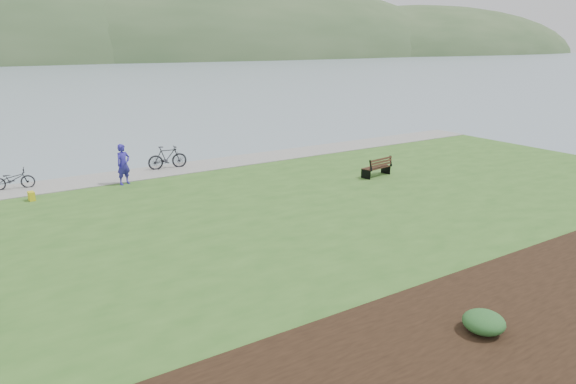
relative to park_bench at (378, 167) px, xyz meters
The scene contains 10 objects.
ground 5.31m from the park_bench, behind, with size 600.00×600.00×0.00m, color slate.
lawn 5.95m from the park_bench, 150.91° to the right, with size 34.00×20.00×0.40m, color #305C20.
shoreline_path 7.95m from the park_bench, 130.66° to the left, with size 34.00×2.20×0.03m, color gray.
far_hillside 169.77m from the park_bench, 84.99° to the left, with size 580.00×80.00×38.00m, color #35502D, non-canonical shape.
park_bench is the anchor object (origin of this frame).
person 10.80m from the park_bench, 154.08° to the left, with size 0.72×0.50×1.98m, color #2B219A.
bicycle_a 15.06m from the park_bench, 155.17° to the left, with size 1.60×0.56×0.84m, color black.
bicycle_b 9.63m from the park_bench, 138.94° to the left, with size 1.80×0.52×1.08m, color black.
pannier 13.95m from the park_bench, 162.11° to the left, with size 0.20×0.32×0.34m, color gold.
shrub_0 12.63m from the park_bench, 122.58° to the right, with size 0.85×0.85×0.42m, color #1E4C21.
Camera 1 is at (-9.91, -15.36, 6.08)m, focal length 32.00 mm.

